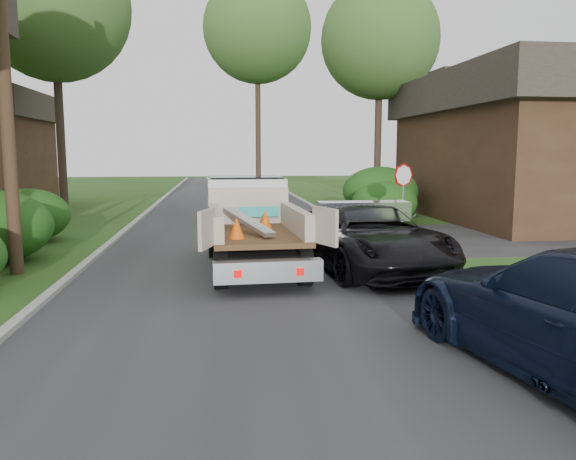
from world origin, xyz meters
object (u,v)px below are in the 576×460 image
(stop_sign, at_px, (403,185))
(flatbed_truck, at_px, (249,217))
(tree_center_far, at_px, (257,29))
(black_pickup, at_px, (367,237))
(tree_left_far, at_px, (54,5))
(utility_pole, at_px, (3,46))
(tree_right_far, at_px, (380,40))
(house_right, at_px, (543,145))

(stop_sign, distance_m, flatbed_truck, 6.15)
(tree_center_far, bearing_deg, black_pickup, -88.20)
(stop_sign, xyz_separation_m, flatbed_truck, (-5.18, -3.27, -0.59))
(tree_left_far, height_order, flatbed_truck, tree_left_far)
(utility_pole, height_order, black_pickup, utility_pole)
(tree_left_far, bearing_deg, tree_right_far, 11.31)
(house_right, distance_m, flatbed_truck, 15.52)
(house_right, bearing_deg, tree_left_far, 171.67)
(tree_left_far, height_order, tree_right_far, tree_left_far)
(utility_pole, relative_size, tree_right_far, 0.87)
(utility_pole, bearing_deg, tree_right_far, 49.16)
(utility_pole, relative_size, house_right, 0.77)
(tree_center_far, bearing_deg, tree_left_far, -126.16)
(utility_pole, relative_size, flatbed_truck, 1.71)
(stop_sign, height_order, black_pickup, stop_sign)
(tree_right_far, height_order, black_pickup, tree_right_far)
(black_pickup, bearing_deg, flatbed_truck, 147.63)
(flatbed_truck, bearing_deg, stop_sign, 29.69)
(stop_sign, relative_size, tree_center_far, 0.17)
(stop_sign, xyz_separation_m, utility_pole, (-10.68, -4.02, 3.40))
(tree_right_far, relative_size, flatbed_truck, 1.96)
(stop_sign, relative_size, tree_left_far, 0.20)
(tree_left_far, bearing_deg, utility_pole, -80.46)
(tree_left_far, distance_m, tree_right_far, 15.31)
(utility_pole, distance_m, house_right, 20.66)
(house_right, height_order, tree_right_far, tree_right_far)
(utility_pole, distance_m, tree_left_far, 12.77)
(house_right, bearing_deg, tree_center_far, 124.51)
(stop_sign, height_order, flatbed_truck, stop_sign)
(house_right, relative_size, flatbed_truck, 2.21)
(tree_left_far, height_order, black_pickup, tree_left_far)
(tree_left_far, bearing_deg, house_right, -8.33)
(tree_left_far, distance_m, flatbed_truck, 15.63)
(tree_center_far, height_order, black_pickup, tree_center_far)
(stop_sign, height_order, tree_right_far, tree_right_far)
(black_pickup, bearing_deg, house_right, 34.46)
(tree_center_far, xyz_separation_m, black_pickup, (0.80, -25.50, -10.18))
(stop_sign, bearing_deg, tree_left_far, 147.79)
(utility_pole, bearing_deg, tree_left_far, 99.54)
(tree_left_far, xyz_separation_m, black_pickup, (10.30, -12.50, -8.18))
(black_pickup, bearing_deg, tree_right_far, 64.63)
(flatbed_truck, bearing_deg, black_pickup, -26.41)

